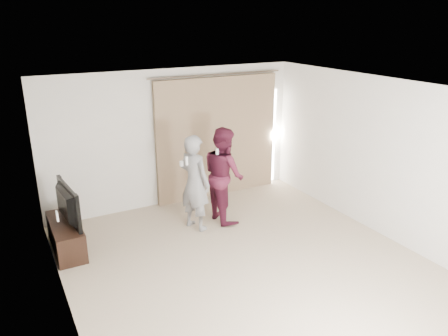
{
  "coord_description": "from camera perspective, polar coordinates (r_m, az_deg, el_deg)",
  "views": [
    {
      "loc": [
        -2.98,
        -4.78,
        3.48
      ],
      "look_at": [
        0.24,
        1.2,
        1.12
      ],
      "focal_mm": 35.0,
      "sensor_mm": 36.0,
      "label": 1
    }
  ],
  "objects": [
    {
      "name": "tv",
      "position": [
        7.12,
        -20.42,
        -4.53
      ],
      "size": [
        0.24,
        1.07,
        0.61
      ],
      "primitive_type": "imported",
      "rotation": [
        0.0,
        0.0,
        1.66
      ],
      "color": "black",
      "rests_on": "tv_console"
    },
    {
      "name": "wall_back",
      "position": [
        8.38,
        -6.53,
        3.96
      ],
      "size": [
        5.0,
        0.04,
        2.6
      ],
      "primitive_type": "cube",
      "color": "silver",
      "rests_on": "ground"
    },
    {
      "name": "curtain",
      "position": [
        8.72,
        -0.75,
        4.02
      ],
      "size": [
        2.8,
        0.11,
        2.46
      ],
      "color": "tan",
      "rests_on": "ground"
    },
    {
      "name": "tv_console",
      "position": [
        7.34,
        -19.94,
        -8.36
      ],
      "size": [
        0.42,
        1.2,
        0.46
      ],
      "primitive_type": "cube",
      "color": "black",
      "rests_on": "ground"
    },
    {
      "name": "floor",
      "position": [
        6.62,
        3.15,
        -12.59
      ],
      "size": [
        5.5,
        5.5,
        0.0
      ],
      "primitive_type": "plane",
      "color": "tan",
      "rests_on": "ground"
    },
    {
      "name": "scratching_post",
      "position": [
        7.94,
        -19.47,
        -6.36
      ],
      "size": [
        0.39,
        0.39,
        0.52
      ],
      "color": "tan",
      "rests_on": "ground"
    },
    {
      "name": "person_man",
      "position": [
        7.37,
        -3.85,
        -1.93
      ],
      "size": [
        0.61,
        0.72,
        1.67
      ],
      "color": "gray",
      "rests_on": "ground"
    },
    {
      "name": "wall_left",
      "position": [
        5.27,
        -20.61,
        -6.61
      ],
      "size": [
        0.04,
        5.5,
        2.6
      ],
      "color": "silver",
      "rests_on": "ground"
    },
    {
      "name": "person_woman",
      "position": [
        7.68,
        -0.05,
        -0.84
      ],
      "size": [
        0.65,
        0.83,
        1.7
      ],
      "color": "#50172B",
      "rests_on": "ground"
    },
    {
      "name": "ceiling",
      "position": [
        5.7,
        3.63,
        10.22
      ],
      "size": [
        5.0,
        5.5,
        0.01
      ],
      "primitive_type": "cube",
      "color": "white",
      "rests_on": "wall_back"
    }
  ]
}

